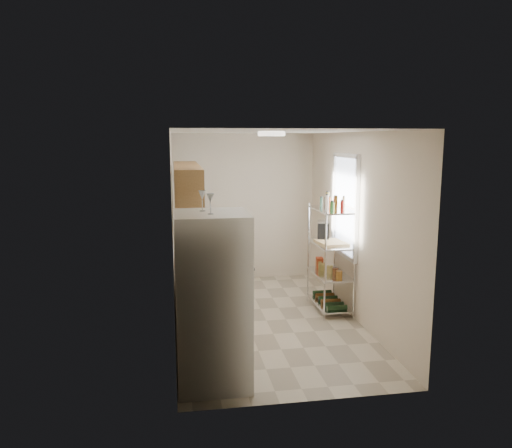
{
  "coord_description": "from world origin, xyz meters",
  "views": [
    {
      "loc": [
        -1.23,
        -6.52,
        2.52
      ],
      "look_at": [
        -0.11,
        0.25,
        1.33
      ],
      "focal_mm": 35.0,
      "sensor_mm": 36.0,
      "label": 1
    }
  ],
  "objects_px": {
    "cutting_board": "(331,243)",
    "rice_cooker": "(192,245)",
    "refrigerator": "(213,300)",
    "frying_pan_large": "(196,245)",
    "espresso_machine": "(323,230)"
  },
  "relations": [
    {
      "from": "frying_pan_large",
      "to": "espresso_machine",
      "type": "xyz_separation_m",
      "value": [
        1.87,
        -0.37,
        0.24
      ]
    },
    {
      "from": "rice_cooker",
      "to": "espresso_machine",
      "type": "bearing_deg",
      "value": 2.02
    },
    {
      "from": "frying_pan_large",
      "to": "refrigerator",
      "type": "bearing_deg",
      "value": -107.92
    },
    {
      "from": "refrigerator",
      "to": "frying_pan_large",
      "type": "relative_size",
      "value": 7.68
    },
    {
      "from": "frying_pan_large",
      "to": "cutting_board",
      "type": "height_order",
      "value": "cutting_board"
    },
    {
      "from": "refrigerator",
      "to": "espresso_machine",
      "type": "distance_m",
      "value": 2.86
    },
    {
      "from": "refrigerator",
      "to": "rice_cooker",
      "type": "distance_m",
      "value": 2.13
    },
    {
      "from": "refrigerator",
      "to": "cutting_board",
      "type": "distance_m",
      "value": 2.68
    },
    {
      "from": "refrigerator",
      "to": "rice_cooker",
      "type": "height_order",
      "value": "refrigerator"
    },
    {
      "from": "rice_cooker",
      "to": "cutting_board",
      "type": "relative_size",
      "value": 0.61
    },
    {
      "from": "cutting_board",
      "to": "rice_cooker",
      "type": "bearing_deg",
      "value": 174.17
    },
    {
      "from": "cutting_board",
      "to": "espresso_machine",
      "type": "xyz_separation_m",
      "value": [
        -0.04,
        0.27,
        0.13
      ]
    },
    {
      "from": "refrigerator",
      "to": "espresso_machine",
      "type": "relative_size",
      "value": 6.21
    },
    {
      "from": "rice_cooker",
      "to": "frying_pan_large",
      "type": "height_order",
      "value": "rice_cooker"
    },
    {
      "from": "refrigerator",
      "to": "cutting_board",
      "type": "bearing_deg",
      "value": 45.69
    }
  ]
}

